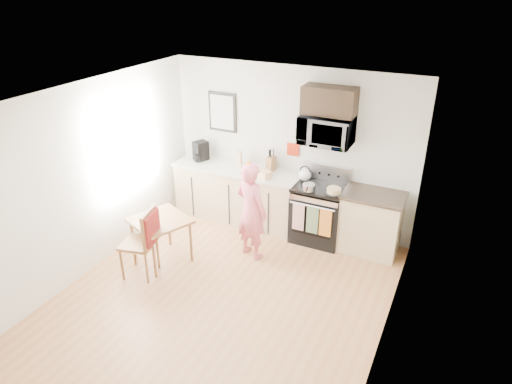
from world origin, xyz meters
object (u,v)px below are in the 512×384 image
at_px(cake, 334,191).
at_px(microwave, 326,130).
at_px(chair, 147,234).
at_px(dining_table, 160,224).
at_px(range, 319,214).
at_px(person, 251,211).

bearing_deg(cake, microwave, 132.45).
distance_m(chair, cake, 2.70).
xyz_separation_m(microwave, dining_table, (-1.84, -1.66, -1.16)).
bearing_deg(dining_table, range, 40.19).
xyz_separation_m(person, cake, (0.99, 0.69, 0.23)).
bearing_deg(chair, range, 34.59).
relative_size(person, chair, 1.45).
bearing_deg(person, dining_table, 50.09).
xyz_separation_m(person, dining_table, (-1.10, -0.69, -0.13)).
distance_m(person, cake, 1.23).
height_order(person, chair, person).
xyz_separation_m(chair, cake, (2.03, 1.75, 0.31)).
distance_m(microwave, cake, 0.88).
height_order(range, chair, range).
relative_size(microwave, person, 0.52).
distance_m(microwave, person, 1.59).
relative_size(chair, cake, 4.08).
distance_m(person, chair, 1.49).
relative_size(range, dining_table, 1.41).
bearing_deg(microwave, person, -127.32).
bearing_deg(person, cake, -127.31).
height_order(person, cake, person).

